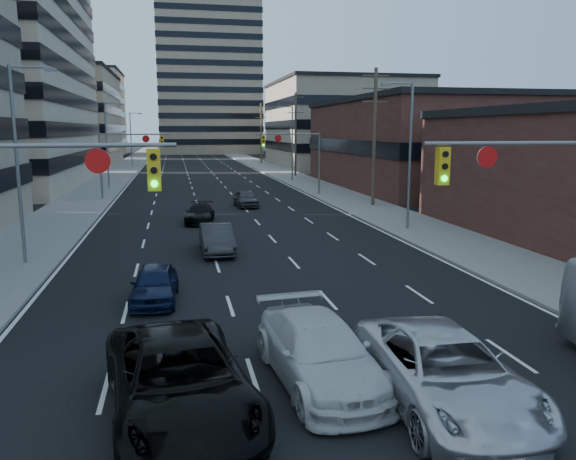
# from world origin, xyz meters

# --- Properties ---
(road_surface) EXTENTS (18.00, 300.00, 0.02)m
(road_surface) POSITION_xyz_m (0.00, 130.00, 0.01)
(road_surface) COLOR black
(road_surface) RESTS_ON ground
(sidewalk_left) EXTENTS (5.00, 300.00, 0.15)m
(sidewalk_left) POSITION_xyz_m (-11.50, 130.00, 0.07)
(sidewalk_left) COLOR slate
(sidewalk_left) RESTS_ON ground
(sidewalk_right) EXTENTS (5.00, 300.00, 0.15)m
(sidewalk_right) POSITION_xyz_m (11.50, 130.00, 0.07)
(sidewalk_right) COLOR slate
(sidewalk_right) RESTS_ON ground
(office_left_far) EXTENTS (20.00, 30.00, 16.00)m
(office_left_far) POSITION_xyz_m (-24.00, 100.00, 8.00)
(office_left_far) COLOR gray
(office_left_far) RESTS_ON ground
(storefront_right_mid) EXTENTS (20.00, 30.00, 9.00)m
(storefront_right_mid) POSITION_xyz_m (24.00, 50.00, 4.50)
(storefront_right_mid) COLOR #472119
(storefront_right_mid) RESTS_ON ground
(office_right_far) EXTENTS (22.00, 28.00, 14.00)m
(office_right_far) POSITION_xyz_m (25.00, 88.00, 7.00)
(office_right_far) COLOR gray
(office_right_far) RESTS_ON ground
(apartment_tower) EXTENTS (26.00, 26.00, 58.00)m
(apartment_tower) POSITION_xyz_m (6.00, 150.00, 29.00)
(apartment_tower) COLOR gray
(apartment_tower) RESTS_ON ground
(bg_block_left) EXTENTS (24.00, 24.00, 20.00)m
(bg_block_left) POSITION_xyz_m (-28.00, 140.00, 10.00)
(bg_block_left) COLOR #ADA089
(bg_block_left) RESTS_ON ground
(bg_block_right) EXTENTS (22.00, 22.00, 12.00)m
(bg_block_right) POSITION_xyz_m (32.00, 130.00, 6.00)
(bg_block_right) COLOR gray
(bg_block_right) RESTS_ON ground
(signal_near_left) EXTENTS (6.59, 0.33, 6.00)m
(signal_near_left) POSITION_xyz_m (-7.45, 8.00, 4.33)
(signal_near_left) COLOR slate
(signal_near_left) RESTS_ON ground
(signal_near_right) EXTENTS (6.59, 0.33, 6.00)m
(signal_near_right) POSITION_xyz_m (7.45, 8.00, 4.33)
(signal_near_right) COLOR slate
(signal_near_right) RESTS_ON ground
(signal_far_left) EXTENTS (6.09, 0.33, 6.00)m
(signal_far_left) POSITION_xyz_m (-7.68, 45.00, 4.30)
(signal_far_left) COLOR slate
(signal_far_left) RESTS_ON ground
(signal_far_right) EXTENTS (6.09, 0.33, 6.00)m
(signal_far_right) POSITION_xyz_m (7.68, 45.00, 4.30)
(signal_far_right) COLOR slate
(signal_far_right) RESTS_ON ground
(utility_pole_block) EXTENTS (2.20, 0.28, 11.00)m
(utility_pole_block) POSITION_xyz_m (12.20, 36.00, 5.78)
(utility_pole_block) COLOR #4C3D2D
(utility_pole_block) RESTS_ON ground
(utility_pole_midblock) EXTENTS (2.20, 0.28, 11.00)m
(utility_pole_midblock) POSITION_xyz_m (12.20, 66.00, 5.78)
(utility_pole_midblock) COLOR #4C3D2D
(utility_pole_midblock) RESTS_ON ground
(utility_pole_distant) EXTENTS (2.20, 0.28, 11.00)m
(utility_pole_distant) POSITION_xyz_m (12.20, 96.00, 5.78)
(utility_pole_distant) COLOR #4C3D2D
(utility_pole_distant) RESTS_ON ground
(streetlight_left_near) EXTENTS (2.03, 0.22, 9.00)m
(streetlight_left_near) POSITION_xyz_m (-10.34, 20.00, 5.05)
(streetlight_left_near) COLOR slate
(streetlight_left_near) RESTS_ON ground
(streetlight_left_mid) EXTENTS (2.03, 0.22, 9.00)m
(streetlight_left_mid) POSITION_xyz_m (-10.34, 55.00, 5.05)
(streetlight_left_mid) COLOR slate
(streetlight_left_mid) RESTS_ON ground
(streetlight_left_far) EXTENTS (2.03, 0.22, 9.00)m
(streetlight_left_far) POSITION_xyz_m (-10.34, 90.00, 5.05)
(streetlight_left_far) COLOR slate
(streetlight_left_far) RESTS_ON ground
(streetlight_right_near) EXTENTS (2.03, 0.22, 9.00)m
(streetlight_right_near) POSITION_xyz_m (10.34, 25.00, 5.05)
(streetlight_right_near) COLOR slate
(streetlight_right_near) RESTS_ON ground
(streetlight_right_far) EXTENTS (2.03, 0.22, 9.00)m
(streetlight_right_far) POSITION_xyz_m (10.34, 60.00, 5.05)
(streetlight_right_far) COLOR slate
(streetlight_right_far) RESTS_ON ground
(black_pickup) EXTENTS (3.72, 6.60, 1.74)m
(black_pickup) POSITION_xyz_m (-3.63, 4.35, 0.87)
(black_pickup) COLOR black
(black_pickup) RESTS_ON ground
(white_van) EXTENTS (2.71, 5.66, 1.59)m
(white_van) POSITION_xyz_m (-0.23, 5.48, 0.80)
(white_van) COLOR silver
(white_van) RESTS_ON ground
(silver_suv) EXTENTS (2.92, 6.11, 1.68)m
(silver_suv) POSITION_xyz_m (2.22, 3.71, 0.84)
(silver_suv) COLOR silver
(silver_suv) RESTS_ON ground
(sedan_blue) EXTENTS (1.82, 4.03, 1.34)m
(sedan_blue) POSITION_xyz_m (-4.42, 13.09, 0.67)
(sedan_blue) COLOR black
(sedan_blue) RESTS_ON ground
(sedan_grey_center) EXTENTS (1.62, 4.47, 1.46)m
(sedan_grey_center) POSITION_xyz_m (-1.60, 20.94, 0.73)
(sedan_grey_center) COLOR #2B2B2D
(sedan_grey_center) RESTS_ON ground
(sedan_black_far) EXTENTS (2.34, 4.54, 1.26)m
(sedan_black_far) POSITION_xyz_m (-2.00, 30.64, 0.63)
(sedan_black_far) COLOR black
(sedan_black_far) RESTS_ON ground
(sedan_grey_right) EXTENTS (1.89, 4.14, 1.38)m
(sedan_grey_right) POSITION_xyz_m (2.03, 37.94, 0.69)
(sedan_grey_right) COLOR #39393C
(sedan_grey_right) RESTS_ON ground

